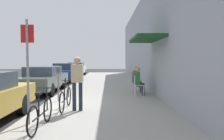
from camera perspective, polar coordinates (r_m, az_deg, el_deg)
ground_plane at (r=7.92m, az=-18.85°, el=-9.87°), size 60.00×60.00×0.00m
sidewalk_slab at (r=9.50m, az=-1.86°, el=-7.21°), size 4.50×32.00×0.12m
building_facade at (r=9.67m, az=12.64°, el=9.39°), size 1.40×32.00×5.67m
parked_car_1 at (r=11.48m, az=-18.74°, el=-2.31°), size 1.80×4.40×1.37m
parked_car_2 at (r=16.80m, az=-13.01°, el=-0.51°), size 1.80×4.40×1.44m
parked_car_3 at (r=22.21m, az=-10.06°, el=0.35°), size 1.80×4.40×1.42m
parking_meter at (r=8.17m, az=-14.77°, el=-3.11°), size 0.12×0.10×1.32m
street_sign at (r=5.43m, az=-22.54°, el=1.70°), size 0.32×0.06×2.60m
bicycle_0 at (r=5.14m, az=-19.22°, el=-11.36°), size 0.46×1.71×0.90m
bicycle_1 at (r=6.85m, az=-12.85°, el=-7.69°), size 0.46×1.71×0.90m
cafe_chair_0 at (r=9.30m, az=7.14°, el=-3.93°), size 0.48×0.48×0.87m
seated_patron_0 at (r=9.28m, az=7.52°, el=-2.76°), size 0.45×0.39×1.29m
cafe_chair_1 at (r=10.18m, az=6.44°, el=-3.33°), size 0.54×0.54×0.87m
seated_patron_1 at (r=10.15m, az=6.78°, el=-2.26°), size 0.50×0.45×1.29m
pedestrian_standing at (r=6.48m, az=-9.70°, el=-2.55°), size 0.36×0.22×1.70m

